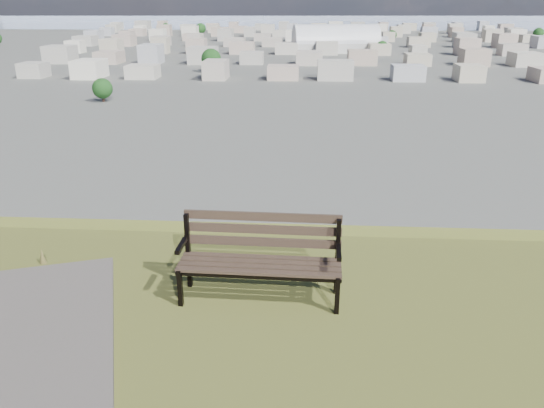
{
  "coord_description": "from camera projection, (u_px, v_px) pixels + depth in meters",
  "views": [
    {
      "loc": [
        -0.83,
        -2.44,
        27.92
      ],
      "look_at": [
        -1.26,
        4.35,
        25.3
      ],
      "focal_mm": 35.0,
      "sensor_mm": 36.0,
      "label": 1
    }
  ],
  "objects": [
    {
      "name": "bay_water",
      "position": [
        308.0,
        19.0,
        850.28
      ],
      "size": [
        2400.0,
        700.0,
        0.12
      ],
      "primitive_type": "cube",
      "color": "#94A9BC",
      "rests_on": "ground"
    },
    {
      "name": "park_bench",
      "position": [
        261.0,
        253.0,
        5.45
      ],
      "size": [
        1.67,
        0.58,
        0.87
      ],
      "rotation": [
        0.0,
        0.0,
        -0.03
      ],
      "color": "#3C2F22",
      "rests_on": "hilltop_mesa"
    },
    {
      "name": "city_trees",
      "position": [
        263.0,
        42.0,
        309.12
      ],
      "size": [
        406.52,
        387.2,
        9.98
      ],
      "color": "#311F18",
      "rests_on": "ground"
    },
    {
      "name": "far_hills",
      "position": [
        284.0,
        1.0,
        1313.0
      ],
      "size": [
        2050.0,
        340.0,
        60.0
      ],
      "color": "#949CB8",
      "rests_on": "ground"
    },
    {
      "name": "city_blocks",
      "position": [
        308.0,
        37.0,
        378.29
      ],
      "size": [
        395.0,
        361.0,
        7.0
      ],
      "color": "beige",
      "rests_on": "ground"
    },
    {
      "name": "arena",
      "position": [
        335.0,
        44.0,
        301.09
      ],
      "size": [
        50.31,
        27.89,
        20.09
      ],
      "rotation": [
        0.0,
        0.0,
        0.17
      ],
      "color": "#B4B4B0",
      "rests_on": "ground"
    }
  ]
}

